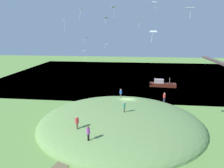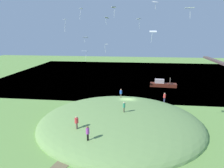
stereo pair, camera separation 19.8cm
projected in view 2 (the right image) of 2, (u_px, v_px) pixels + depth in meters
The scene contains 20 objects.
ground_plane at pixel (127, 108), 36.81m from camera, with size 160.00×160.00×0.00m, color #6D9D48.
lake_water at pixel (131, 75), 66.05m from camera, with size 55.30×80.00×0.40m, color #3D5C7D.
grass_hill at pixel (120, 123), 30.87m from camera, with size 23.33×25.36×4.47m, color #729A54.
boat_on_lake at pixel (162, 84), 51.30m from camera, with size 2.21×6.79×2.44m.
person_walking_path at pixel (124, 106), 29.13m from camera, with size 0.48×0.48×1.60m.
person_on_hilltop at pixel (121, 92), 36.86m from camera, with size 0.53×0.53×1.69m.
person_with_child at pixel (88, 131), 22.76m from camera, with size 0.53×0.53×1.83m.
person_near_shore at pixel (165, 96), 37.08m from camera, with size 0.61×0.61×1.85m.
person_watching_kites at pixel (77, 121), 25.16m from camera, with size 0.49×0.49×1.72m.
kite_0 at pixel (65, 21), 34.48m from camera, with size 0.78×0.81×2.17m.
kite_1 at pixel (155, 2), 34.59m from camera, with size 1.11×1.21×1.33m.
kite_2 at pixel (190, 8), 25.42m from camera, with size 1.04×1.32×1.35m.
kite_4 at pixel (85, 51), 36.87m from camera, with size 1.06×1.31×2.06m.
kite_5 at pixel (107, 18), 42.73m from camera, with size 1.40×1.21×1.64m.
kite_6 at pixel (153, 32), 24.87m from camera, with size 0.62×0.90×1.46m.
kite_7 at pixel (114, 8), 35.82m from camera, with size 0.97×1.04×1.88m.
kite_8 at pixel (85, 37), 42.79m from camera, with size 0.90×1.23×1.21m.
kite_9 at pixel (106, 45), 43.37m from camera, with size 1.05×0.78×1.90m.
kite_11 at pixel (81, 10), 40.46m from camera, with size 0.82×0.88×2.17m.
kite_13 at pixel (139, 19), 40.37m from camera, with size 1.26×1.17×1.90m.
Camera 2 is at (34.55, 1.17, 13.74)m, focal length 31.71 mm.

